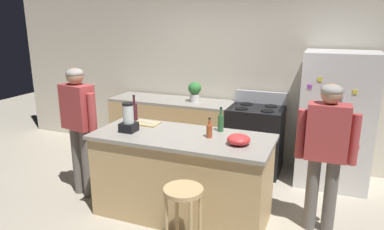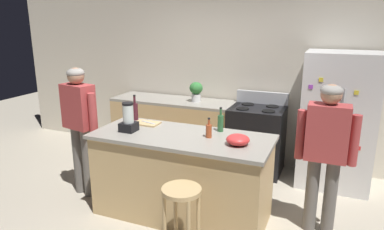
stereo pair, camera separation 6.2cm
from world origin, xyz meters
name	(u,v)px [view 1 (the left image)]	position (x,y,z in m)	size (l,w,h in m)	color
ground_plane	(182,214)	(0.00, 0.00, 0.00)	(14.00, 14.00, 0.00)	#B2A893
back_wall	(231,74)	(0.00, 1.95, 1.35)	(8.00, 0.10, 2.70)	beige
kitchen_island	(182,175)	(0.00, 0.00, 0.48)	(1.96, 0.84, 0.95)	tan
back_counter_run	(174,129)	(-0.80, 1.55, 0.48)	(2.00, 0.64, 0.95)	tan
refrigerator	(336,120)	(1.56, 1.50, 0.89)	(0.90, 0.73, 1.78)	silver
stove_range	(255,139)	(0.50, 1.52, 0.49)	(0.76, 0.65, 1.13)	black
person_by_island_left	(79,120)	(-1.36, -0.01, 0.98)	(0.60, 0.30, 1.62)	#66605B
person_by_sink_right	(326,145)	(1.46, 0.25, 0.95)	(0.59, 0.22, 1.57)	#66605B
bar_stool	(183,205)	(0.31, -0.70, 0.55)	(0.36, 0.36, 0.71)	tan
potted_plant	(195,90)	(-0.45, 1.55, 1.13)	(0.20, 0.20, 0.30)	silver
blender_appliance	(128,120)	(-0.60, -0.10, 1.09)	(0.17, 0.17, 0.33)	black
bottle_olive_oil	(221,122)	(0.35, 0.29, 1.05)	(0.07, 0.07, 0.28)	#2D6638
bottle_cooking_sauce	(209,130)	(0.30, 0.04, 1.03)	(0.06, 0.06, 0.22)	#B24C26
bottle_wine	(134,111)	(-0.78, 0.33, 1.07)	(0.08, 0.08, 0.32)	#471923
mixing_bowl	(239,139)	(0.64, -0.06, 1.01)	(0.24, 0.24, 0.11)	red
cutting_board	(146,123)	(-0.55, 0.22, 0.96)	(0.30, 0.20, 0.02)	tan
chef_knife	(148,123)	(-0.53, 0.22, 0.98)	(0.22, 0.03, 0.01)	#B7BABF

